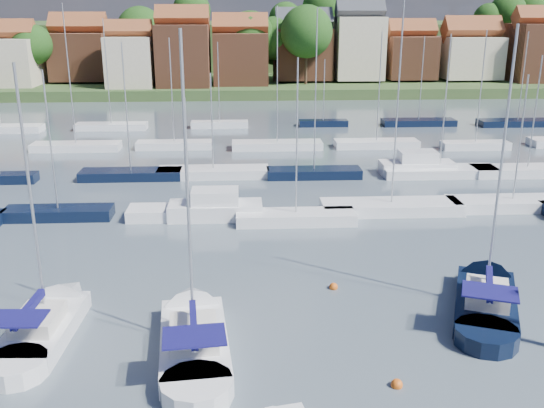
{
  "coord_description": "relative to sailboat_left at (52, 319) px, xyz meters",
  "views": [
    {
      "loc": [
        -3.36,
        -23.34,
        14.92
      ],
      "look_at": [
        -1.37,
        14.0,
        2.97
      ],
      "focal_mm": 40.0,
      "sensor_mm": 36.0,
      "label": 1
    }
  ],
  "objects": [
    {
      "name": "buoy_e",
      "position": [
        14.6,
        3.45,
        -0.36
      ],
      "size": [
        0.49,
        0.49,
        0.49
      ],
      "primitive_type": "sphere",
      "color": "#D85914",
      "rests_on": "ground"
    },
    {
      "name": "sailboat_navy",
      "position": [
        22.58,
        1.69,
        -0.0
      ],
      "size": [
        6.85,
        11.56,
        15.6
      ],
      "rotation": [
        0.0,
        0.0,
        1.2
      ],
      "color": "black",
      "rests_on": "ground"
    },
    {
      "name": "buoy_c",
      "position": [
        7.25,
        -5.16,
        -0.36
      ],
      "size": [
        0.54,
        0.54,
        0.54
      ],
      "primitive_type": "sphere",
      "color": "#D85914",
      "rests_on": "ground"
    },
    {
      "name": "buoy_d",
      "position": [
        15.83,
        -5.96,
        -0.36
      ],
      "size": [
        0.49,
        0.49,
        0.49
      ],
      "primitive_type": "sphere",
      "color": "#D85914",
      "rests_on": "ground"
    },
    {
      "name": "far_shore_town",
      "position": [
        15.07,
        128.67,
        4.25
      ],
      "size": [
        212.46,
        90.0,
        22.27
      ],
      "color": "#3F5128",
      "rests_on": "ground"
    },
    {
      "name": "sailboat_left",
      "position": [
        0.0,
        0.0,
        0.0
      ],
      "size": [
        3.21,
        10.34,
        13.95
      ],
      "rotation": [
        0.0,
        0.0,
        1.52
      ],
      "color": "white",
      "rests_on": "ground"
    },
    {
      "name": "ground",
      "position": [
        12.84,
        36.01,
        -0.36
      ],
      "size": [
        260.0,
        260.0,
        0.0
      ],
      "primitive_type": "plane",
      "color": "#3E4B55",
      "rests_on": "ground"
    },
    {
      "name": "sailboat_centre",
      "position": [
        7.09,
        -1.33,
        -0.01
      ],
      "size": [
        4.11,
        11.66,
        15.52
      ],
      "rotation": [
        0.0,
        0.0,
        1.67
      ],
      "color": "white",
      "rests_on": "ground"
    },
    {
      "name": "marina_field",
      "position": [
        14.75,
        31.15,
        0.07
      ],
      "size": [
        79.62,
        41.41,
        15.93
      ],
      "color": "white",
      "rests_on": "ground"
    }
  ]
}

